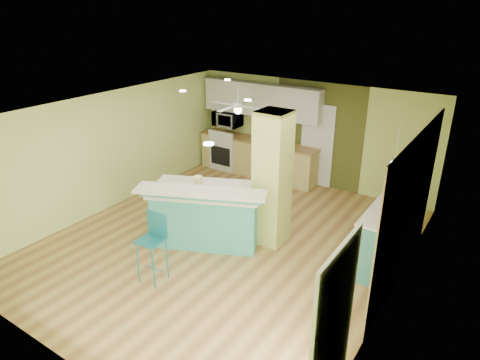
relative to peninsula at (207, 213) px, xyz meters
name	(u,v)px	position (x,y,z in m)	size (l,w,h in m)	color
floor	(227,242)	(0.34, 0.16, -0.57)	(6.00, 7.00, 0.01)	brown
ceiling	(226,111)	(0.34, 0.16, 1.94)	(6.00, 7.00, 0.01)	white
wall_back	(311,134)	(0.34, 3.66, 0.69)	(6.00, 0.01, 2.50)	#C9DD76
wall_front	(50,279)	(0.34, -3.35, 0.69)	(6.00, 0.01, 2.50)	#C9DD76
wall_left	(112,150)	(-2.66, 0.16, 0.69)	(0.01, 7.00, 2.50)	#C9DD76
wall_right	(399,226)	(3.35, 0.16, 0.69)	(0.01, 7.00, 2.50)	#C9DD76
wood_panel	(408,210)	(3.33, 0.76, 0.69)	(0.02, 3.40, 2.50)	#987657
olive_accent	(318,135)	(0.54, 3.64, 0.69)	(2.20, 0.02, 2.50)	#4C5120
interior_door	(317,145)	(0.54, 3.62, 0.44)	(0.82, 0.05, 2.00)	white
french_door	(332,333)	(3.31, -2.14, 0.49)	(0.04, 1.08, 2.10)	silver
column	(272,179)	(0.99, 0.66, 0.69)	(0.55, 0.55, 2.50)	#B5BE58
kitchen_run	(258,157)	(-0.96, 3.36, -0.09)	(3.25, 0.63, 0.94)	tan
stove	(227,151)	(-1.91, 3.35, -0.10)	(0.76, 0.66, 1.08)	silver
upper_cabinets	(261,100)	(-0.96, 3.48, 1.39)	(3.20, 0.34, 0.80)	silver
microwave	(227,119)	(-1.91, 3.36, 0.79)	(0.70, 0.48, 0.39)	silver
ceiling_fan	(238,106)	(-0.76, 2.16, 1.51)	(1.41, 1.41, 0.61)	white
pendant_lamp	(395,164)	(2.99, 0.91, 1.32)	(0.14, 0.14, 0.69)	white
wall_decor	(413,187)	(3.31, 0.96, 0.99)	(0.03, 0.90, 0.70)	brown
peninsula	(207,213)	(0.00, 0.00, 0.00)	(2.45, 1.98, 1.22)	teal
bar_stool	(154,236)	(0.05, -1.42, 0.22)	(0.41, 0.41, 1.17)	#1D7883
side_counter	(389,237)	(3.04, 1.05, -0.03)	(0.70, 1.65, 1.06)	teal
fruit_bowl	(275,143)	(-0.43, 3.29, 0.41)	(0.27, 0.27, 0.07)	#3C2618
canister	(198,181)	(-0.24, 0.07, 0.58)	(0.15, 0.15, 0.17)	yellow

